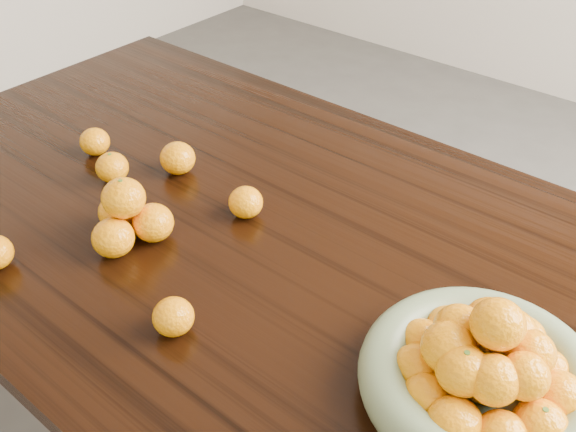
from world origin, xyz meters
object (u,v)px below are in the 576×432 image
Objects in this scene: loose_orange_0 at (112,167)px; fruit_bowl at (483,374)px; orange_pyramid at (127,217)px; dining_table at (300,285)px.

fruit_bowl is at bearing -1.60° from loose_orange_0.
loose_orange_0 is at bearing 150.13° from orange_pyramid.
dining_table is 0.34m from orange_pyramid.
fruit_bowl reaches higher than loose_orange_0.
orange_pyramid is (-0.26, -0.18, 0.14)m from dining_table.
dining_table is at bearing 9.48° from loose_orange_0.
fruit_bowl is at bearing 7.02° from orange_pyramid.
orange_pyramid is 0.21m from loose_orange_0.
loose_orange_0 is (-0.18, 0.10, -0.02)m from orange_pyramid.
fruit_bowl is at bearing -13.76° from dining_table.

